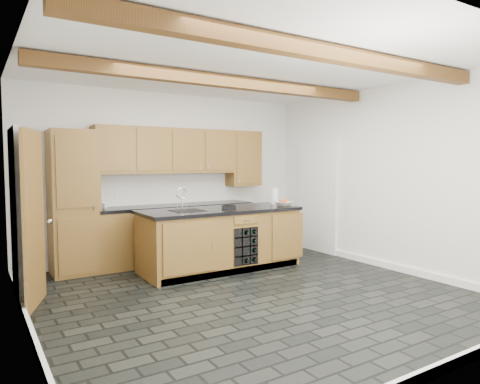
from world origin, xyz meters
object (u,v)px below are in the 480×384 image
at_px(kitchen_scale, 229,206).
at_px(fruit_bowl, 284,204).
at_px(paper_towel, 275,196).
at_px(island, 221,239).

bearing_deg(kitchen_scale, fruit_bowl, 12.30).
bearing_deg(fruit_bowl, paper_towel, 82.53).
bearing_deg(paper_towel, island, -173.69).
relative_size(kitchen_scale, fruit_bowl, 0.84).
relative_size(kitchen_scale, paper_towel, 0.87).
relative_size(island, fruit_bowl, 8.95).
relative_size(fruit_bowl, paper_towel, 1.04).
distance_m(island, fruit_bowl, 1.20).
bearing_deg(kitchen_scale, paper_towel, 30.24).
bearing_deg(kitchen_scale, island, -168.73).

